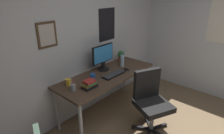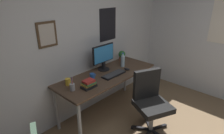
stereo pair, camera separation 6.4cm
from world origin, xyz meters
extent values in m
cube|color=silver|center=(0.00, 2.15, 1.30)|extent=(4.40, 0.08, 2.60)
cube|color=#4C3823|center=(-0.51, 2.11, 1.47)|extent=(0.28, 0.02, 0.34)
cube|color=beige|center=(-0.51, 2.09, 1.47)|extent=(0.22, 0.00, 0.28)
cube|color=black|center=(0.66, 2.11, 1.45)|extent=(0.40, 0.01, 0.56)
cube|color=#4C3828|center=(0.26, 1.73, 0.73)|extent=(1.76, 0.67, 0.03)
cylinder|color=#9EA0A5|center=(-0.56, 1.46, 0.36)|extent=(0.05, 0.05, 0.72)
cylinder|color=#9EA0A5|center=(1.08, 1.46, 0.36)|extent=(0.05, 0.05, 0.72)
cylinder|color=#9EA0A5|center=(-0.56, 2.01, 0.36)|extent=(0.05, 0.05, 0.72)
cylinder|color=#9EA0A5|center=(1.08, 2.01, 0.36)|extent=(0.05, 0.05, 0.72)
cube|color=black|center=(0.35, 0.92, 0.46)|extent=(0.61, 0.61, 0.08)
cube|color=black|center=(0.43, 1.10, 0.72)|extent=(0.41, 0.24, 0.45)
cylinder|color=#9EA0A5|center=(0.35, 0.92, 0.21)|extent=(0.08, 0.08, 0.42)
cube|color=black|center=(0.48, 0.86, 0.04)|extent=(0.27, 0.16, 0.03)
cylinder|color=black|center=(0.60, 0.80, 0.02)|extent=(0.05, 0.05, 0.04)
cube|color=black|center=(0.44, 1.02, 0.04)|extent=(0.22, 0.23, 0.03)
cylinder|color=black|center=(0.54, 1.12, 0.02)|extent=(0.05, 0.05, 0.04)
cube|color=black|center=(0.28, 1.04, 0.04)|extent=(0.17, 0.26, 0.03)
cylinder|color=black|center=(0.21, 1.16, 0.02)|extent=(0.05, 0.05, 0.04)
cube|color=black|center=(0.33, 0.78, 0.04)|extent=(0.08, 0.28, 0.03)
cylinder|color=black|center=(0.35, 1.91, 0.76)|extent=(0.20, 0.20, 0.01)
cube|color=black|center=(0.35, 1.91, 0.82)|extent=(0.05, 0.04, 0.12)
cube|color=black|center=(0.35, 1.92, 1.03)|extent=(0.46, 0.02, 0.30)
cube|color=#338CD8|center=(0.35, 1.90, 1.03)|extent=(0.43, 0.00, 0.27)
cube|color=black|center=(0.30, 1.63, 0.76)|extent=(0.43, 0.15, 0.02)
cube|color=#38383A|center=(0.30, 1.63, 0.77)|extent=(0.41, 0.13, 0.00)
ellipsoid|color=black|center=(0.60, 1.60, 0.77)|extent=(0.06, 0.11, 0.04)
cylinder|color=silver|center=(0.67, 1.76, 0.85)|extent=(0.07, 0.07, 0.20)
cylinder|color=silver|center=(0.67, 1.76, 0.97)|extent=(0.03, 0.03, 0.04)
cylinder|color=#2659B2|center=(0.67, 1.76, 0.99)|extent=(0.03, 0.03, 0.01)
cylinder|color=yellow|center=(-0.40, 1.89, 0.80)|extent=(0.07, 0.07, 0.10)
torus|color=yellow|center=(-0.35, 1.89, 0.80)|extent=(0.05, 0.01, 0.05)
cylinder|color=#2659B2|center=(-0.05, 1.76, 0.80)|extent=(0.07, 0.07, 0.10)
torus|color=#2659B2|center=(0.00, 1.76, 0.81)|extent=(0.05, 0.01, 0.05)
cylinder|color=brown|center=(0.89, 1.96, 0.79)|extent=(0.11, 0.11, 0.07)
sphere|color=#2D6B33|center=(0.89, 1.96, 0.88)|extent=(0.13, 0.13, 0.13)
ellipsoid|color=#287A38|center=(0.86, 1.99, 0.89)|extent=(0.07, 0.08, 0.02)
ellipsoid|color=#287A38|center=(0.92, 1.99, 0.88)|extent=(0.07, 0.08, 0.02)
ellipsoid|color=#287A38|center=(0.87, 1.93, 0.88)|extent=(0.08, 0.07, 0.02)
cylinder|color=#9EA0A5|center=(-0.45, 1.72, 0.80)|extent=(0.07, 0.07, 0.09)
cylinder|color=#263FBF|center=(-0.44, 1.72, 0.87)|extent=(0.01, 0.01, 0.13)
cylinder|color=red|center=(-0.44, 1.72, 0.87)|extent=(0.01, 0.01, 0.13)
cylinder|color=black|center=(-0.44, 1.72, 0.87)|extent=(0.01, 0.01, 0.13)
cylinder|color=#9EA0A5|center=(-0.44, 1.72, 0.88)|extent=(0.01, 0.03, 0.14)
cylinder|color=#9EA0A5|center=(-0.45, 1.72, 0.88)|extent=(0.01, 0.02, 0.14)
cube|color=black|center=(-0.25, 1.61, 0.77)|extent=(0.20, 0.13, 0.03)
cube|color=gold|center=(-0.24, 1.63, 0.79)|extent=(0.17, 0.13, 0.03)
cube|color=#33723F|center=(-0.24, 1.61, 0.82)|extent=(0.16, 0.14, 0.02)
cube|color=#B22D28|center=(-0.24, 1.61, 0.85)|extent=(0.15, 0.12, 0.03)
camera|label=1|loc=(-1.77, -0.14, 2.01)|focal=30.00mm
camera|label=2|loc=(-1.73, -0.19, 2.01)|focal=30.00mm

